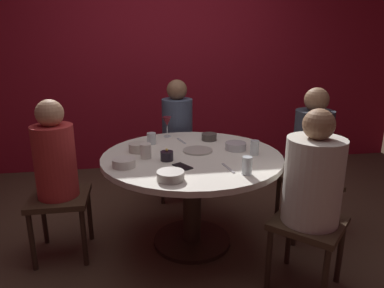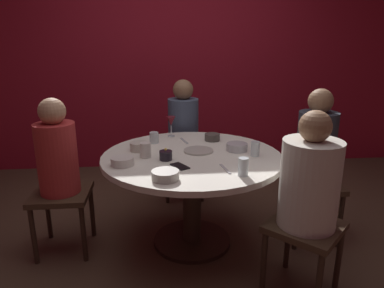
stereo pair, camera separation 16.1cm
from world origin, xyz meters
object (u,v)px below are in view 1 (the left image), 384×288
Objects in this scene: seated_diner_left at (55,163)px; cup_by_left_diner at (151,138)px; wine_glass at (167,122)px; dinner_plate at (198,150)px; bowl_small_white at (209,137)px; bowl_rice_portion at (171,176)px; cup_near_candle at (255,148)px; cell_phone at (182,166)px; candle_holder at (167,156)px; bowl_serving_large at (236,146)px; cup_center_front at (247,166)px; seated_diner_back at (177,126)px; seated_diner_front_right at (313,183)px; cup_by_right_diner at (146,151)px; seated_diner_right at (312,148)px; dining_table at (192,174)px; bowl_sauce_side at (138,147)px; bowl_salad_center at (124,163)px.

cup_by_left_diner is (0.68, 0.33, 0.06)m from seated_diner_left.
dinner_plate is (0.19, -0.45, -0.12)m from wine_glass.
wine_glass is at bearing 32.20° from seated_diner_left.
bowl_small_white is 0.76× the size of bowl_rice_portion.
cell_phone is at bearing -162.32° from cup_near_candle.
candle_holder is 0.57× the size of bowl_serving_large.
cup_center_front is at bearing -84.95° from bowl_small_white.
seated_diner_back is 13.11× the size of cup_by_left_diner.
seated_diner_front_right reaches higher than seated_diner_left.
cup_by_right_diner is at bearing -99.34° from cup_by_left_diner.
seated_diner_right is 7.53× the size of bowl_serving_large.
seated_diner_right is 0.59m from bowl_serving_large.
seated_diner_back reaches higher than candle_holder.
candle_holder is at bearing -145.96° from dinner_plate.
seated_diner_front_right is (0.62, -1.51, -0.00)m from seated_diner_back.
dining_table is at bearing 4.27° from cup_by_right_diner.
seated_diner_back is 0.82m from dinner_plate.
seated_diner_left is (-0.96, 0.00, 0.14)m from dining_table.
seated_diner_right is at bearing -71.92° from seated_diner_front_right.
seated_diner_left is 0.98m from wine_glass.
candle_holder is at bearing 12.39° from seated_diner_front_right.
bowl_sauce_side is (-0.28, 0.38, 0.03)m from cell_phone.
cell_phone is 0.48m from bowl_sauce_side.
dinner_plate is (-0.57, 0.69, 0.01)m from seated_diner_front_right.
candle_holder is 0.79× the size of cup_center_front.
cup_center_front is (0.66, -0.58, 0.02)m from bowl_sauce_side.
candle_holder is at bearing -78.89° from cup_by_left_diner.
seated_diner_right is 7.73× the size of bowl_salad_center.
bowl_serving_large is at bearing -174.96° from cell_phone.
seated_diner_back reaches higher than seated_diner_front_right.
bowl_small_white is 0.91× the size of bowl_sauce_side.
seated_diner_front_right is 8.42× the size of bowl_sauce_side.
bowl_rice_portion is (0.75, -0.46, 0.04)m from seated_diner_left.
seated_diner_left is at bearing -46.28° from cell_phone.
seated_diner_left is at bearing -177.14° from bowl_serving_large.
bowl_sauce_side is at bearing 8.18° from seated_diner_front_right.
seated_diner_front_right is 0.89m from dinner_plate.
wine_glass is 1.28× the size of bowl_sauce_side.
dining_table is 1.12× the size of seated_diner_back.
dining_table is at bearing 170.66° from cup_near_candle.
cup_by_left_diner is (-0.08, 0.43, 0.01)m from candle_holder.
seated_diner_front_right is 5.26× the size of dinner_plate.
bowl_salad_center is 1.45× the size of cup_near_candle.
wine_glass reaches higher than cup_near_candle.
seated_diner_right is 6.77× the size of wine_glass.
cell_phone is (0.85, -0.25, 0.02)m from seated_diner_left.
dinner_plate is 1.43× the size of bowl_salad_center.
dinner_plate is 2.47× the size of cup_by_left_diner.
bowl_serving_large is 1.03× the size of bowl_salad_center.
seated_diner_left reaches higher than cup_near_candle.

